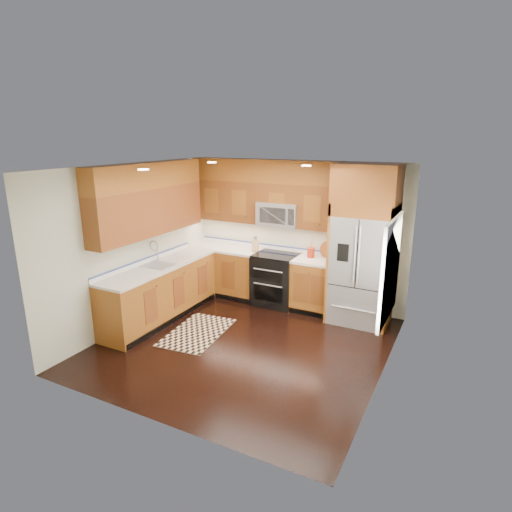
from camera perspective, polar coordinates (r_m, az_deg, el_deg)
The scene contains 16 objects.
ground at distance 6.53m, azimuth -1.62°, elevation -11.67°, with size 4.00×4.00×0.00m, color black.
wall_back at distance 7.79m, azimuth 5.41°, elevation 3.08°, with size 4.00×0.02×2.60m, color silver.
wall_left at distance 7.18m, azimuth -15.83°, elevation 1.44°, with size 0.02×4.00×2.60m, color silver.
wall_right at distance 5.40m, azimuth 17.24°, elevation -3.41°, with size 0.02×4.00×2.60m, color silver.
window at distance 5.57m, azimuth 17.47°, elevation -1.79°, with size 0.04×1.10×1.30m.
base_cabinets at distance 7.64m, azimuth -6.51°, elevation -3.85°, with size 2.85×3.00×0.90m.
countertop at distance 7.51m, azimuth -5.24°, elevation -0.39°, with size 2.86×3.01×0.04m.
upper_cabinets at distance 7.38m, azimuth -5.56°, elevation 8.08°, with size 2.85×3.00×1.15m.
range at distance 7.82m, azimuth 2.64°, elevation -3.15°, with size 0.76×0.67×0.95m.
microwave at distance 7.63m, azimuth 3.16°, elevation 5.62°, with size 0.76×0.40×0.42m.
refrigerator at distance 7.07m, azimuth 14.10°, elevation 1.36°, with size 0.98×0.75×2.60m.
sink_faucet at distance 7.26m, azimuth -12.90°, elevation -0.73°, with size 0.54×0.44×0.37m.
rug at distance 6.94m, azimuth -7.82°, elevation -10.02°, with size 0.78×1.30×0.01m, color black.
knife_block at distance 7.87m, azimuth -0.08°, elevation 1.45°, with size 0.14×0.16×0.28m.
utensil_crock at distance 7.53m, azimuth 7.33°, elevation 0.75°, with size 0.16×0.16×0.37m.
cutting_board at distance 7.58m, azimuth 9.54°, elevation -0.16°, with size 0.30×0.30×0.02m, color maroon.
Camera 1 is at (2.80, -5.06, 3.02)m, focal length 30.00 mm.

